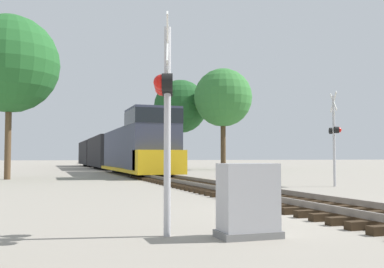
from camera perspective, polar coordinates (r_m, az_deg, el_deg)
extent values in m
plane|color=gray|center=(11.89, 16.20, -9.39)|extent=(400.00, 400.00, 0.00)
cube|color=black|center=(10.22, 22.95, -9.89)|extent=(2.60, 0.22, 0.16)
cube|color=black|center=(10.68, 20.80, -9.62)|extent=(2.60, 0.22, 0.16)
cube|color=black|center=(11.15, 18.84, -9.37)|extent=(2.60, 0.22, 0.16)
cube|color=black|center=(11.63, 17.04, -9.12)|extent=(2.60, 0.22, 0.16)
cube|color=black|center=(12.13, 15.39, -8.89)|extent=(2.60, 0.22, 0.16)
cube|color=black|center=(12.63, 13.87, -8.67)|extent=(2.60, 0.22, 0.16)
cube|color=black|center=(13.14, 12.47, -8.46)|extent=(2.60, 0.22, 0.16)
cube|color=black|center=(13.66, 11.18, -8.26)|extent=(2.60, 0.22, 0.16)
cube|color=black|center=(14.18, 9.98, -8.07)|extent=(2.60, 0.22, 0.16)
cube|color=black|center=(14.71, 8.87, -7.90)|extent=(2.60, 0.22, 0.16)
cube|color=black|center=(15.25, 7.84, -7.73)|extent=(2.60, 0.22, 0.16)
cube|color=black|center=(15.79, 6.87, -7.57)|extent=(2.60, 0.22, 0.16)
cube|color=black|center=(16.33, 5.98, -7.42)|extent=(2.60, 0.22, 0.16)
cube|color=black|center=(16.88, 5.14, -7.28)|extent=(2.60, 0.22, 0.16)
cube|color=black|center=(17.43, 4.35, -7.15)|extent=(2.60, 0.22, 0.16)
cube|color=black|center=(17.99, 3.62, -7.02)|extent=(2.60, 0.22, 0.16)
cube|color=black|center=(18.54, 2.93, -6.90)|extent=(2.60, 0.22, 0.16)
cube|color=black|center=(19.10, 2.28, -6.79)|extent=(2.60, 0.22, 0.16)
cube|color=black|center=(19.67, 1.66, -6.68)|extent=(2.60, 0.22, 0.16)
cube|color=black|center=(20.23, 1.08, -6.57)|extent=(2.60, 0.22, 0.16)
cube|color=black|center=(20.80, 0.54, -6.48)|extent=(2.60, 0.22, 0.16)
cube|color=black|center=(21.37, 0.02, -6.38)|extent=(2.60, 0.22, 0.16)
cube|color=black|center=(21.94, -0.47, -6.29)|extent=(2.60, 0.22, 0.16)
cube|color=black|center=(22.51, -0.94, -6.21)|extent=(2.60, 0.22, 0.16)
cube|color=black|center=(23.08, -1.38, -6.13)|extent=(2.60, 0.22, 0.16)
cube|color=black|center=(23.65, -1.80, -6.05)|extent=(2.60, 0.22, 0.16)
cube|color=black|center=(24.23, -2.20, -5.98)|extent=(2.60, 0.22, 0.16)
cube|color=black|center=(24.81, -2.58, -5.91)|extent=(2.60, 0.22, 0.16)
cube|color=black|center=(25.38, -2.95, -5.84)|extent=(2.60, 0.22, 0.16)
cube|color=black|center=(25.96, -3.30, -5.77)|extent=(2.60, 0.22, 0.16)
cube|color=black|center=(26.54, -3.63, -5.71)|extent=(2.60, 0.22, 0.16)
cube|color=black|center=(27.12, -3.95, -5.65)|extent=(2.60, 0.22, 0.16)
cube|color=black|center=(27.70, -4.25, -5.59)|extent=(2.60, 0.22, 0.16)
cube|color=black|center=(28.29, -4.55, -5.54)|extent=(2.60, 0.22, 0.16)
cube|color=black|center=(28.87, -4.83, -5.48)|extent=(2.60, 0.22, 0.16)
cube|color=black|center=(29.45, -5.10, -5.43)|extent=(2.60, 0.22, 0.16)
cube|color=black|center=(30.04, -5.36, -5.38)|extent=(2.60, 0.22, 0.16)
cube|color=slate|center=(11.48, 13.19, -8.48)|extent=(0.07, 160.00, 0.15)
cube|color=slate|center=(12.28, 18.98, -8.03)|extent=(0.07, 160.00, 0.15)
cube|color=#33384C|center=(37.87, -8.03, -2.02)|extent=(2.57, 12.37, 3.31)
cube|color=#33384C|center=(29.40, -5.06, -0.86)|extent=(3.02, 3.89, 4.24)
cube|color=black|center=(29.50, -5.04, 2.06)|extent=(3.05, 3.93, 0.93)
cube|color=gold|center=(27.50, -4.15, -3.59)|extent=(3.02, 1.77, 1.48)
cube|color=gold|center=(35.27, -7.29, -4.44)|extent=(3.08, 17.32, 0.24)
cube|color=black|center=(29.65, -5.19, -4.60)|extent=(1.58, 2.20, 1.00)
cube|color=black|center=(40.93, -8.80, -4.13)|extent=(1.58, 2.20, 1.00)
cube|color=black|center=(52.82, -10.91, -2.21)|extent=(2.87, 14.64, 3.38)
cube|color=black|center=(48.11, -10.21, -4.00)|extent=(1.58, 2.20, 0.90)
cube|color=black|center=(57.55, -11.52, -3.81)|extent=(1.58, 2.20, 0.90)
cube|color=black|center=(68.98, -12.61, -2.36)|extent=(2.87, 14.64, 3.38)
cube|color=black|center=(64.24, -12.21, -3.71)|extent=(1.58, 2.20, 0.90)
cube|color=black|center=(73.72, -12.98, -3.59)|extent=(1.58, 2.20, 0.90)
cylinder|color=#B7B7BC|center=(7.79, -3.15, 0.45)|extent=(0.12, 0.12, 3.63)
cube|color=white|center=(8.02, -3.12, 11.33)|extent=(0.28, 0.90, 0.93)
cube|color=white|center=(8.02, -3.12, 11.33)|extent=(0.28, 0.90, 0.93)
cube|color=black|center=(7.87, -3.14, 6.15)|extent=(0.29, 0.84, 0.06)
cylinder|color=black|center=(8.22, -3.11, 5.76)|extent=(0.25, 0.34, 0.30)
sphere|color=red|center=(8.22, -3.81, 5.76)|extent=(0.26, 0.26, 0.26)
cylinder|color=black|center=(7.87, -3.14, 6.15)|extent=(0.25, 0.34, 0.30)
sphere|color=red|center=(7.87, -3.87, 6.15)|extent=(0.26, 0.26, 0.26)
cylinder|color=black|center=(7.53, -3.17, 6.57)|extent=(0.25, 0.34, 0.30)
sphere|color=red|center=(7.53, -3.93, 6.57)|extent=(0.26, 0.26, 0.26)
cube|color=white|center=(7.90, -3.13, 7.46)|extent=(0.11, 0.32, 0.20)
cylinder|color=#B7B7BC|center=(21.83, 17.59, -0.83)|extent=(0.12, 0.12, 4.23)
cube|color=white|center=(21.97, 17.52, 3.91)|extent=(0.30, 0.89, 0.93)
cube|color=white|center=(21.97, 17.52, 3.91)|extent=(0.30, 0.89, 0.93)
cube|color=black|center=(21.85, 17.57, 0.44)|extent=(0.31, 0.84, 0.06)
cylinder|color=black|center=(21.52, 17.87, 0.50)|extent=(0.26, 0.34, 0.30)
sphere|color=red|center=(21.55, 18.12, 0.50)|extent=(0.26, 0.26, 0.26)
cylinder|color=black|center=(22.18, 17.29, 0.39)|extent=(0.26, 0.34, 0.30)
sphere|color=red|center=(22.22, 17.53, 0.39)|extent=(0.26, 0.26, 0.26)
cube|color=white|center=(21.91, 17.54, 2.48)|extent=(0.12, 0.31, 0.20)
cube|color=slate|center=(7.79, 7.15, -12.50)|extent=(1.05, 0.62, 0.12)
cube|color=#ADADB2|center=(7.71, 7.12, -7.92)|extent=(0.95, 0.56, 1.13)
cylinder|color=brown|center=(29.62, -22.33, -0.24)|extent=(0.38, 0.38, 5.30)
sphere|color=#236028|center=(30.14, -22.16, 8.26)|extent=(6.03, 6.03, 6.03)
cylinder|color=#473521|center=(48.48, 3.98, -1.06)|extent=(0.55, 0.55, 5.93)
sphere|color=#337533|center=(48.89, 3.96, 4.64)|extent=(6.30, 6.30, 6.30)
cylinder|color=brown|center=(52.25, -1.48, -1.47)|extent=(0.49, 0.49, 5.43)
sphere|color=#1E5123|center=(52.57, -1.48, 3.52)|extent=(6.21, 6.21, 6.21)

